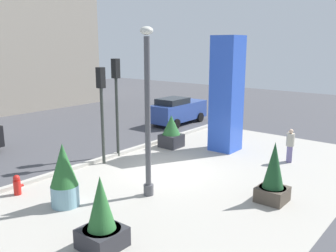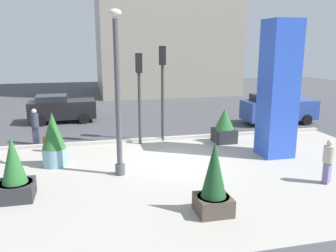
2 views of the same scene
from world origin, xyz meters
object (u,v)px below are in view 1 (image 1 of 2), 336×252
at_px(art_pillar_blue, 227,94).
at_px(potted_plant_by_pillar, 273,176).
at_px(lamp_post, 148,117).
at_px(fire_hydrant, 17,185).
at_px(potted_plant_curbside, 171,132).
at_px(pedestrian_on_sidewalk, 290,144).
at_px(traffic_light_corner, 101,100).
at_px(car_curb_east, 178,110).
at_px(potted_plant_near_left, 101,218).
at_px(traffic_light_far_side, 116,92).
at_px(potted_plant_mid_plaza, 64,176).

bearing_deg(art_pillar_blue, potted_plant_by_pillar, -135.02).
height_order(lamp_post, fire_hydrant, lamp_post).
distance_m(potted_plant_curbside, pedestrian_on_sidewalk, 5.98).
bearing_deg(fire_hydrant, traffic_light_corner, 3.71).
distance_m(fire_hydrant, car_curb_east, 13.60).
bearing_deg(potted_plant_curbside, traffic_light_corner, 170.52).
distance_m(traffic_light_corner, car_curb_east, 9.54).
relative_size(car_curb_east, pedestrian_on_sidewalk, 2.87).
relative_size(traffic_light_corner, pedestrian_on_sidewalk, 2.77).
xyz_separation_m(fire_hydrant, pedestrian_on_sidewalk, (9.84, -6.21, 0.50)).
xyz_separation_m(traffic_light_corner, car_curb_east, (8.95, 2.61, -2.02)).
xyz_separation_m(art_pillar_blue, potted_plant_near_left, (-10.16, -2.20, -2.03)).
height_order(lamp_post, potted_plant_by_pillar, lamp_post).
xyz_separation_m(fire_hydrant, traffic_light_far_side, (5.53, 0.61, 2.78)).
relative_size(art_pillar_blue, potted_plant_curbside, 3.35).
bearing_deg(potted_plant_by_pillar, potted_plant_mid_plaza, 131.71).
height_order(potted_plant_curbside, potted_plant_by_pillar, potted_plant_by_pillar).
bearing_deg(potted_plant_by_pillar, fire_hydrant, 125.28).
distance_m(art_pillar_blue, fire_hydrant, 10.46).
relative_size(potted_plant_near_left, traffic_light_far_side, 0.43).
xyz_separation_m(fire_hydrant, car_curb_east, (13.28, 2.89, 0.55)).
bearing_deg(traffic_light_far_side, potted_plant_by_pillar, -92.18).
bearing_deg(traffic_light_far_side, fire_hydrant, -173.74).
bearing_deg(car_curb_east, art_pillar_blue, -121.52).
distance_m(lamp_post, pedestrian_on_sidewalk, 7.59).
bearing_deg(potted_plant_near_left, potted_plant_curbside, 27.85).
height_order(potted_plant_by_pillar, traffic_light_corner, traffic_light_corner).
relative_size(potted_plant_by_pillar, fire_hydrant, 2.85).
bearing_deg(potted_plant_near_left, art_pillar_blue, 12.21).
xyz_separation_m(lamp_post, potted_plant_near_left, (-3.37, -1.37, -2.02)).
distance_m(art_pillar_blue, potted_plant_curbside, 3.48).
height_order(potted_plant_mid_plaza, traffic_light_far_side, traffic_light_far_side).
bearing_deg(potted_plant_mid_plaza, lamp_post, -33.09).
xyz_separation_m(potted_plant_mid_plaza, potted_plant_near_left, (-0.95, -2.95, -0.23)).
height_order(lamp_post, potted_plant_mid_plaza, lamp_post).
bearing_deg(car_curb_east, traffic_light_corner, -163.72).
height_order(potted_plant_near_left, potted_plant_by_pillar, potted_plant_by_pillar).
bearing_deg(traffic_light_corner, pedestrian_on_sidewalk, -49.71).
relative_size(lamp_post, potted_plant_curbside, 3.44).
relative_size(lamp_post, potted_plant_by_pillar, 2.76).
distance_m(potted_plant_near_left, traffic_light_corner, 7.45).
xyz_separation_m(art_pillar_blue, potted_plant_mid_plaza, (-9.21, 0.75, -1.80)).
relative_size(potted_plant_near_left, potted_plant_by_pillar, 0.94).
bearing_deg(art_pillar_blue, lamp_post, -173.04).
height_order(fire_hydrant, car_curb_east, car_curb_east).
height_order(potted_plant_near_left, traffic_light_far_side, traffic_light_far_side).
bearing_deg(fire_hydrant, lamp_post, -51.37).
bearing_deg(potted_plant_mid_plaza, art_pillar_blue, -4.64).
bearing_deg(potted_plant_near_left, traffic_light_far_side, 43.68).
height_order(potted_plant_curbside, potted_plant_near_left, potted_plant_near_left).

